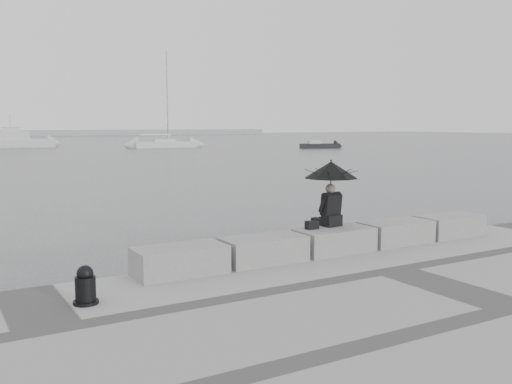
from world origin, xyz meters
TOP-DOWN VIEW (x-y plane):
  - ground at (0.00, 0.00)m, footprint 360.00×360.00m
  - stone_block_far_left at (-3.40, -0.45)m, footprint 1.60×0.80m
  - stone_block_left at (-1.70, -0.45)m, footprint 1.60×0.80m
  - stone_block_centre at (0.00, -0.45)m, footprint 1.60×0.80m
  - stone_block_right at (1.70, -0.45)m, footprint 1.60×0.80m
  - stone_block_far_right at (3.40, -0.45)m, footprint 1.60×0.80m
  - seated_person at (0.12, -0.16)m, footprint 1.13×1.13m
  - bag at (-0.43, -0.26)m, footprint 0.26×0.15m
  - mooring_bollard at (-5.24, -1.30)m, footprint 0.37×0.37m
  - sailboat_right at (21.21, 63.36)m, footprint 8.44×3.22m
  - motor_cruiser at (4.29, 74.02)m, footprint 9.52×3.71m
  - small_motorboat at (38.31, 51.30)m, footprint 5.41×3.28m

SIDE VIEW (x-z plane):
  - ground at x=0.00m, z-range 0.00..0.00m
  - small_motorboat at x=38.31m, z-range -0.23..0.87m
  - sailboat_right at x=21.21m, z-range -5.93..6.97m
  - mooring_bollard at x=-5.24m, z-range 0.45..1.03m
  - stone_block_far_left at x=-3.40m, z-range 0.50..1.00m
  - stone_block_left at x=-1.70m, z-range 0.50..1.00m
  - stone_block_centre at x=0.00m, z-range 0.50..1.00m
  - stone_block_right at x=1.70m, z-range 0.50..1.00m
  - stone_block_far_right at x=3.40m, z-range 0.50..1.00m
  - motor_cruiser at x=4.29m, z-range -1.36..3.14m
  - bag at x=-0.43m, z-range 1.00..1.17m
  - seated_person at x=0.12m, z-range 1.30..2.69m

